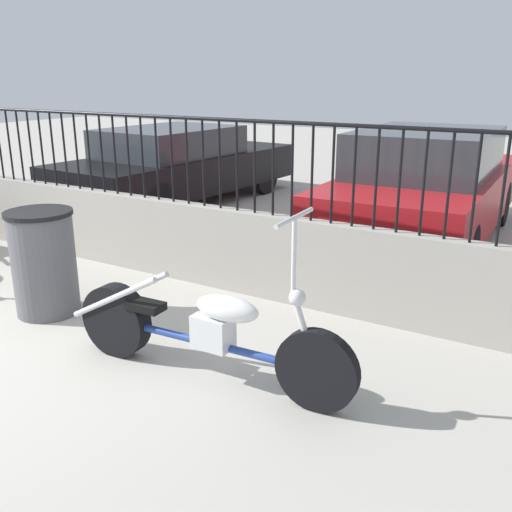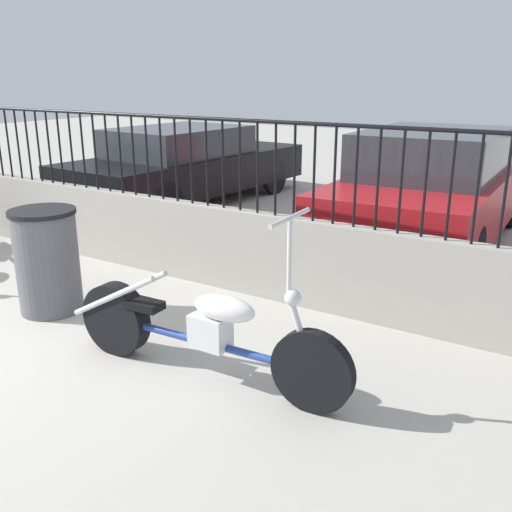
{
  "view_description": "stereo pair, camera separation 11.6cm",
  "coord_description": "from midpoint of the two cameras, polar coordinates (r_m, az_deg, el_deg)",
  "views": [
    {
      "loc": [
        3.98,
        -2.29,
        2.11
      ],
      "look_at": [
        1.7,
        1.5,
        0.7
      ],
      "focal_mm": 40.0,
      "sensor_mm": 36.0,
      "label": 1
    },
    {
      "loc": [
        4.08,
        -2.23,
        2.11
      ],
      "look_at": [
        1.7,
        1.5,
        0.7
      ],
      "focal_mm": 40.0,
      "sensor_mm": 36.0,
      "label": 2
    }
  ],
  "objects": [
    {
      "name": "low_wall",
      "position": [
        6.33,
        -10.0,
        1.89
      ],
      "size": [
        9.79,
        0.18,
        0.83
      ],
      "color": "#9E998E",
      "rests_on": "ground_plane"
    },
    {
      "name": "fence_railing",
      "position": [
        6.14,
        -10.5,
        10.94
      ],
      "size": [
        9.79,
        0.04,
        0.89
      ],
      "color": "black",
      "rests_on": "low_wall"
    },
    {
      "name": "motorcycle_blue",
      "position": [
        4.16,
        -7.12,
        -7.33
      ],
      "size": [
        2.34,
        0.52,
        1.3
      ],
      "rotation": [
        0.0,
        0.0,
        0.05
      ],
      "color": "black",
      "rests_on": "ground_plane"
    },
    {
      "name": "trash_bin",
      "position": [
        5.54,
        -21.0,
        -0.61
      ],
      "size": [
        0.59,
        0.59,
        0.96
      ],
      "color": "#56565B",
      "rests_on": "ground_plane"
    },
    {
      "name": "car_black",
      "position": [
        9.9,
        -8.17,
        9.04
      ],
      "size": [
        2.01,
        4.68,
        1.28
      ],
      "rotation": [
        0.0,
        0.0,
        1.52
      ],
      "color": "black",
      "rests_on": "ground_plane"
    },
    {
      "name": "car_red",
      "position": [
        7.69,
        16.28,
        6.62
      ],
      "size": [
        1.83,
        4.58,
        1.47
      ],
      "rotation": [
        0.0,
        0.0,
        1.6
      ],
      "color": "black",
      "rests_on": "ground_plane"
    }
  ]
}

